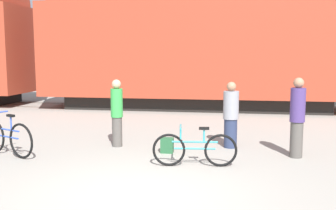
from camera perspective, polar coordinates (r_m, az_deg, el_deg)
The scene contains 10 objects.
ground_plane at distance 6.39m, azimuth -4.79°, elevation -12.80°, with size 80.00×80.00×0.00m, color gray.
freight_train at distance 16.24m, azimuth 4.00°, elevation 10.24°, with size 39.65×3.20×5.82m.
rail_near at distance 15.66m, azimuth 3.66°, elevation -0.80°, with size 51.65×0.07×0.01m, color #4C4238.
rail_far at distance 17.07m, azimuth 4.12°, elevation -0.14°, with size 51.65×0.07×0.01m, color #4C4238.
bicycle_teal at distance 7.81m, azimuth 3.90°, elevation -6.40°, with size 1.67×0.46×0.81m.
bicycle_blue at distance 9.32m, azimuth -22.33°, elevation -4.37°, with size 1.60×0.75×0.95m.
person_in_green at distance 9.48m, azimuth -7.44°, elevation -1.07°, with size 0.29×0.29×1.62m.
person_in_purple at distance 8.82m, azimuth 18.25°, elevation -1.71°, with size 0.32×0.32×1.72m.
person_in_grey at distance 9.41m, azimuth 9.10°, elevation -1.48°, with size 0.36×0.36×1.57m.
backpack at distance 8.90m, azimuth -0.13°, elevation -5.87°, with size 0.28×0.20×0.34m.
Camera 1 is at (1.46, -5.83, 2.18)m, focal length 42.00 mm.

